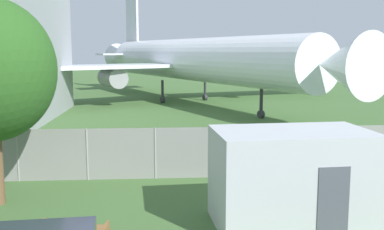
# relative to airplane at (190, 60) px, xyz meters

# --- Properties ---
(perimeter_fence) EXTENTS (56.07, 0.07, 1.96)m
(perimeter_fence) POSITION_rel_airplane_xyz_m (-2.90, -24.75, -2.98)
(perimeter_fence) COLOR gray
(perimeter_fence) RESTS_ON ground
(airplane) EXTENTS (31.35, 38.36, 11.60)m
(airplane) POSITION_rel_airplane_xyz_m (0.00, 0.00, 0.00)
(airplane) COLOR white
(airplane) RESTS_ON ground
(portable_cabin) EXTENTS (4.46, 2.84, 2.67)m
(portable_cabin) POSITION_rel_airplane_xyz_m (0.95, -29.50, -2.62)
(portable_cabin) COLOR silver
(portable_cabin) RESTS_ON ground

